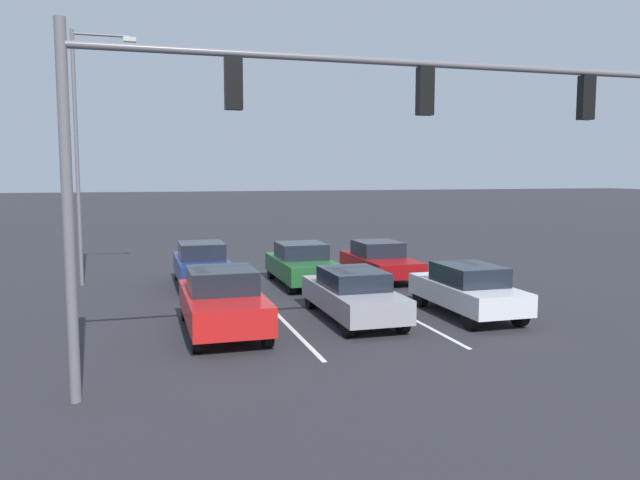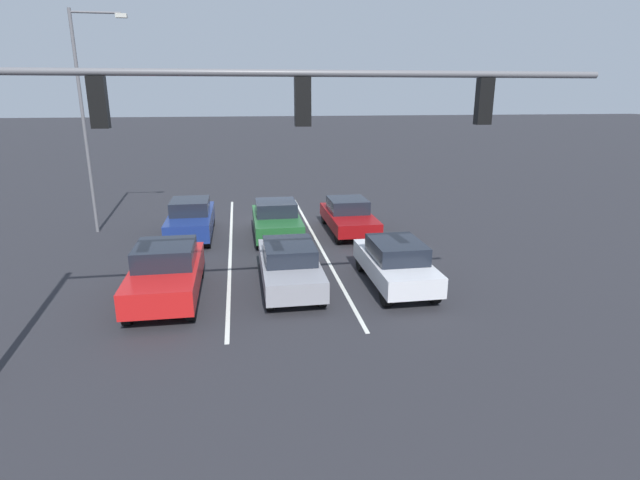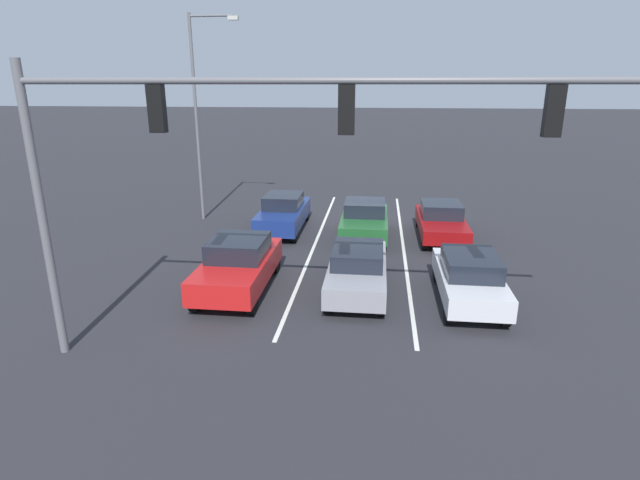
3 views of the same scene
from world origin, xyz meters
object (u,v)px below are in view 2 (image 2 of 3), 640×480
(car_silver_leftlane_front, at_px, (395,262))
(street_lamp_right_shoulder, at_px, (88,110))
(car_red_rightlane_front, at_px, (166,272))
(car_gray_midlane_front, at_px, (289,264))
(car_darkgreen_midlane_second, at_px, (276,220))
(car_navy_rightlane_second, at_px, (191,218))
(traffic_signal_gantry, at_px, (184,135))
(car_maroon_leftlane_second, at_px, (348,216))

(car_silver_leftlane_front, distance_m, street_lamp_right_shoulder, 14.43)
(car_red_rightlane_front, bearing_deg, car_gray_midlane_front, -174.01)
(car_gray_midlane_front, relative_size, car_darkgreen_midlane_second, 1.05)
(car_red_rightlane_front, height_order, car_silver_leftlane_front, car_red_rightlane_front)
(car_gray_midlane_front, xyz_separation_m, car_navy_rightlane_second, (3.56, -6.41, 0.07))
(car_darkgreen_midlane_second, bearing_deg, car_gray_midlane_front, 89.69)
(car_navy_rightlane_second, height_order, street_lamp_right_shoulder, street_lamp_right_shoulder)
(traffic_signal_gantry, relative_size, street_lamp_right_shoulder, 1.45)
(car_gray_midlane_front, bearing_deg, car_navy_rightlane_second, -60.93)
(car_gray_midlane_front, height_order, traffic_signal_gantry, traffic_signal_gantry)
(car_silver_leftlane_front, bearing_deg, car_darkgreen_midlane_second, -62.34)
(car_maroon_leftlane_second, xyz_separation_m, car_darkgreen_midlane_second, (3.21, 0.33, 0.03))
(car_darkgreen_midlane_second, xyz_separation_m, traffic_signal_gantry, (2.50, 10.38, 4.36))
(car_gray_midlane_front, bearing_deg, car_maroon_leftlane_second, -118.01)
(car_navy_rightlane_second, xyz_separation_m, traffic_signal_gantry, (-1.09, 11.02, 4.32))
(car_silver_leftlane_front, xyz_separation_m, traffic_signal_gantry, (5.79, 4.11, 4.34))
(car_darkgreen_midlane_second, bearing_deg, street_lamp_right_shoulder, -15.49)
(car_red_rightlane_front, height_order, car_darkgreen_midlane_second, car_red_rightlane_front)
(car_gray_midlane_front, bearing_deg, car_red_rightlane_front, 5.99)
(car_red_rightlane_front, bearing_deg, street_lamp_right_shoulder, -65.00)
(car_maroon_leftlane_second, distance_m, car_darkgreen_midlane_second, 3.23)
(car_red_rightlane_front, distance_m, car_silver_leftlane_front, 7.02)
(car_maroon_leftlane_second, xyz_separation_m, traffic_signal_gantry, (5.71, 10.70, 4.38))
(car_red_rightlane_front, relative_size, street_lamp_right_shoulder, 0.49)
(car_maroon_leftlane_second, bearing_deg, car_red_rightlane_front, 43.01)
(car_silver_leftlane_front, bearing_deg, car_red_rightlane_front, -0.91)
(car_darkgreen_midlane_second, height_order, street_lamp_right_shoulder, street_lamp_right_shoulder)
(car_red_rightlane_front, distance_m, car_maroon_leftlane_second, 9.50)
(traffic_signal_gantry, distance_m, street_lamp_right_shoulder, 13.48)
(car_silver_leftlane_front, bearing_deg, traffic_signal_gantry, 35.39)
(car_red_rightlane_front, relative_size, traffic_signal_gantry, 0.34)
(car_silver_leftlane_front, distance_m, car_navy_rightlane_second, 9.75)
(car_maroon_leftlane_second, relative_size, traffic_signal_gantry, 0.34)
(car_gray_midlane_front, distance_m, car_navy_rightlane_second, 7.34)
(traffic_signal_gantry, bearing_deg, street_lamp_right_shoulder, -67.83)
(car_red_rightlane_front, relative_size, car_navy_rightlane_second, 0.98)
(car_red_rightlane_front, xyz_separation_m, car_maroon_leftlane_second, (-6.95, -6.48, -0.10))
(car_darkgreen_midlane_second, bearing_deg, car_red_rightlane_front, 58.73)
(car_silver_leftlane_front, xyz_separation_m, car_darkgreen_midlane_second, (3.28, -6.27, -0.02))
(car_gray_midlane_front, xyz_separation_m, traffic_signal_gantry, (2.47, 4.61, 4.39))
(car_gray_midlane_front, bearing_deg, traffic_signal_gantry, 61.81)
(car_navy_rightlane_second, relative_size, car_darkgreen_midlane_second, 1.05)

